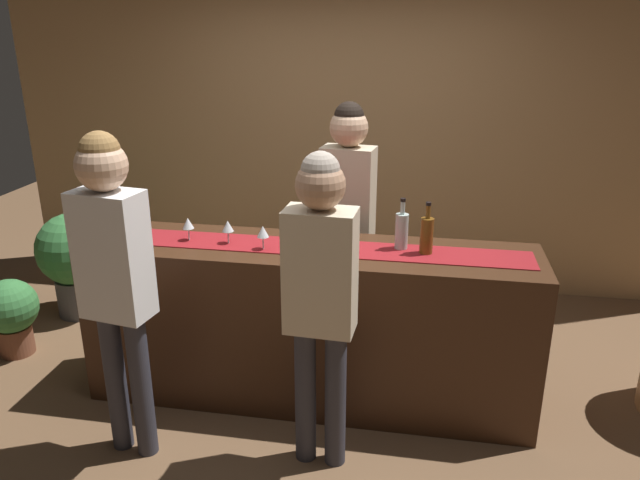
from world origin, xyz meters
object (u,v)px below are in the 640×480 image
(bartender, at_px, (348,203))
(customer_sipping, at_px, (320,283))
(wine_glass_far_end, at_px, (228,227))
(potted_plant_small, at_px, (11,312))
(wine_glass_near_customer, at_px, (188,224))
(potted_plant_tall, at_px, (75,257))
(wine_bottle_clear, at_px, (402,230))
(customer_browsing, at_px, (114,265))
(wine_bottle_amber, at_px, (427,235))
(wine_glass_mid_counter, at_px, (263,232))

(bartender, distance_m, customer_sipping, 1.17)
(wine_glass_far_end, relative_size, potted_plant_small, 0.26)
(wine_glass_near_customer, distance_m, potted_plant_tall, 1.66)
(wine_bottle_clear, height_order, potted_plant_tall, wine_bottle_clear)
(bartender, relative_size, customer_browsing, 1.00)
(wine_bottle_amber, distance_m, customer_sipping, 0.78)
(wine_glass_far_end, relative_size, potted_plant_tall, 0.17)
(customer_browsing, height_order, potted_plant_small, customer_browsing)
(wine_bottle_clear, relative_size, wine_glass_near_customer, 2.10)
(wine_glass_mid_counter, relative_size, customer_sipping, 0.09)
(wine_glass_far_end, bearing_deg, potted_plant_tall, 152.07)
(potted_plant_tall, bearing_deg, customer_browsing, -51.31)
(wine_glass_far_end, bearing_deg, wine_bottle_amber, 1.82)
(bartender, xyz_separation_m, customer_sipping, (0.02, -1.16, -0.06))
(wine_bottle_amber, distance_m, potted_plant_small, 2.92)
(wine_glass_mid_counter, bearing_deg, wine_glass_near_customer, 171.81)
(wine_bottle_clear, relative_size, wine_glass_mid_counter, 2.10)
(potted_plant_small, bearing_deg, wine_bottle_clear, -1.49)
(potted_plant_small, bearing_deg, customer_browsing, -32.10)
(wine_glass_near_customer, relative_size, wine_glass_mid_counter, 1.00)
(wine_bottle_amber, xyz_separation_m, wine_glass_near_customer, (-1.39, -0.03, -0.01))
(bartender, bearing_deg, potted_plant_small, 18.44)
(wine_bottle_clear, distance_m, bartender, 0.64)
(wine_glass_far_end, bearing_deg, wine_glass_near_customer, 177.97)
(wine_glass_far_end, height_order, bartender, bartender)
(wine_glass_near_customer, bearing_deg, wine_bottle_clear, 3.70)
(customer_browsing, xyz_separation_m, potted_plant_tall, (-1.18, 1.48, -0.61))
(wine_bottle_amber, height_order, wine_glass_far_end, wine_bottle_amber)
(wine_bottle_amber, xyz_separation_m, potted_plant_small, (-2.81, 0.12, -0.78))
(potted_plant_small, bearing_deg, wine_glass_far_end, -5.44)
(customer_sipping, xyz_separation_m, customer_browsing, (-1.02, -0.09, 0.06))
(customer_sipping, bearing_deg, potted_plant_tall, 150.84)
(wine_bottle_clear, height_order, customer_browsing, customer_browsing)
(bartender, bearing_deg, customer_sipping, 98.57)
(bartender, distance_m, customer_browsing, 1.60)
(bartender, distance_m, potted_plant_tall, 2.28)
(wine_glass_far_end, bearing_deg, customer_sipping, -40.94)
(bartender, bearing_deg, wine_glass_mid_counter, 66.49)
(wine_glass_near_customer, xyz_separation_m, bartender, (0.87, 0.59, -0.00))
(wine_bottle_amber, relative_size, wine_glass_far_end, 2.10)
(wine_bottle_amber, relative_size, customer_sipping, 0.18)
(wine_glass_near_customer, relative_size, potted_plant_tall, 0.17)
(wine_glass_far_end, distance_m, potted_plant_small, 1.85)
(wine_bottle_clear, height_order, wine_glass_mid_counter, wine_bottle_clear)
(wine_bottle_clear, bearing_deg, wine_bottle_amber, -20.68)
(wine_glass_near_customer, height_order, potted_plant_tall, wine_glass_near_customer)
(wine_glass_far_end, relative_size, customer_sipping, 0.09)
(wine_bottle_amber, relative_size, potted_plant_tall, 0.36)
(wine_glass_far_end, bearing_deg, potted_plant_small, 174.56)
(wine_glass_mid_counter, xyz_separation_m, customer_sipping, (0.42, -0.50, -0.06))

